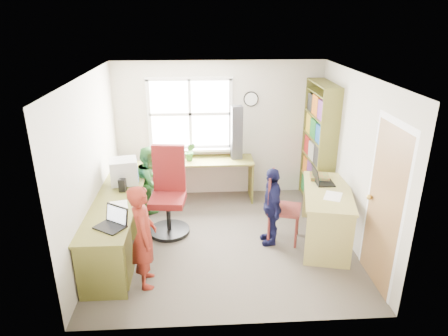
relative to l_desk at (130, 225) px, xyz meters
name	(u,v)px	position (x,y,z in m)	size (l,w,h in m)	color
room	(225,161)	(1.32, 0.38, 0.76)	(3.64, 3.44, 2.44)	#484139
l_desk	(130,225)	(0.00, 0.00, 0.00)	(2.38, 2.95, 0.75)	olive
right_desk	(327,205)	(2.76, 0.20, 0.13)	(0.94, 1.51, 0.81)	tan
bookshelf	(318,148)	(2.96, 1.47, 0.55)	(0.30, 1.02, 2.10)	olive
swivel_chair	(169,196)	(0.48, 0.65, 0.11)	(0.67, 0.67, 1.32)	black
wooden_chair	(279,204)	(2.09, 0.29, 0.11)	(0.56, 0.56, 1.04)	maroon
crt_monitor	(124,172)	(-0.16, 0.75, 0.49)	(0.45, 0.41, 0.38)	silver
laptop_left	(113,222)	(-0.09, -0.52, 0.35)	(0.44, 0.43, 0.23)	black
laptop_right	(320,179)	(2.72, 0.48, 0.41)	(0.30, 0.36, 0.24)	black
speaker_a	(122,185)	(-0.15, 0.48, 0.39)	(0.10, 0.10, 0.19)	black
speaker_b	(127,168)	(-0.20, 1.13, 0.39)	(0.11, 0.11, 0.20)	black
cd_tower	(237,133)	(1.60, 1.76, 0.76)	(0.20, 0.18, 0.93)	black
game_box	(319,177)	(2.75, 0.64, 0.38)	(0.32, 0.32, 0.06)	red
paper_a	(119,206)	(-0.12, 0.00, 0.30)	(0.29, 0.37, 0.00)	white
paper_b	(333,196)	(2.76, 0.01, 0.35)	(0.33, 0.38, 0.00)	white
potted_plant	(190,152)	(0.79, 1.68, 0.46)	(0.18, 0.14, 0.32)	#2F6E2C
person_red	(144,237)	(0.28, -0.63, 0.20)	(0.48, 0.31, 1.31)	maroon
person_green	(151,183)	(0.17, 1.08, 0.15)	(0.59, 0.46, 1.21)	#2B6C2B
person_navy	(271,206)	(1.96, 0.22, 0.12)	(0.68, 0.28, 1.16)	#121338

